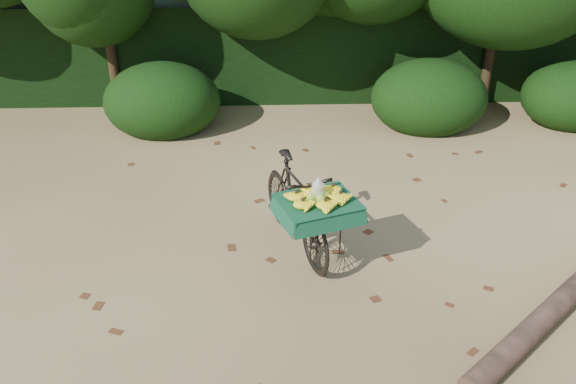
{
  "coord_description": "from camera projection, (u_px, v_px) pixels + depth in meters",
  "views": [
    {
      "loc": [
        -1.24,
        -5.44,
        4.02
      ],
      "look_at": [
        -1.03,
        0.3,
        0.9
      ],
      "focal_mm": 38.0,
      "sensor_mm": 36.0,
      "label": 1
    }
  ],
  "objects": [
    {
      "name": "fallen_log",
      "position": [
        556.0,
        306.0,
        6.08
      ],
      "size": [
        2.55,
        2.28,
        0.23
      ],
      "primitive_type": "cylinder",
      "rotation": [
        1.57,
        0.0,
        -0.85
      ],
      "color": "brown",
      "rests_on": "ground"
    },
    {
      "name": "leaf_litter",
      "position": [
        373.0,
        242.0,
        7.3
      ],
      "size": [
        7.0,
        7.3,
        0.01
      ],
      "primitive_type": null,
      "color": "#512B15",
      "rests_on": "ground"
    },
    {
      "name": "hedge_backdrop",
      "position": [
        330.0,
        44.0,
        11.84
      ],
      "size": [
        26.0,
        1.8,
        1.8
      ],
      "primitive_type": "cube",
      "color": "black",
      "rests_on": "ground"
    },
    {
      "name": "ground",
      "position": [
        382.0,
        275.0,
        6.73
      ],
      "size": [
        80.0,
        80.0,
        0.0
      ],
      "primitive_type": "plane",
      "color": "tan",
      "rests_on": "ground"
    },
    {
      "name": "vendor_bicycle",
      "position": [
        297.0,
        205.0,
        6.95
      ],
      "size": [
        1.24,
        1.96,
        1.12
      ],
      "rotation": [
        0.0,
        0.0,
        0.34
      ],
      "color": "black",
      "rests_on": "ground"
    },
    {
      "name": "bush_clumps",
      "position": [
        370.0,
        102.0,
        10.31
      ],
      "size": [
        8.8,
        1.7,
        0.9
      ],
      "primitive_type": null,
      "color": "black",
      "rests_on": "ground"
    }
  ]
}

